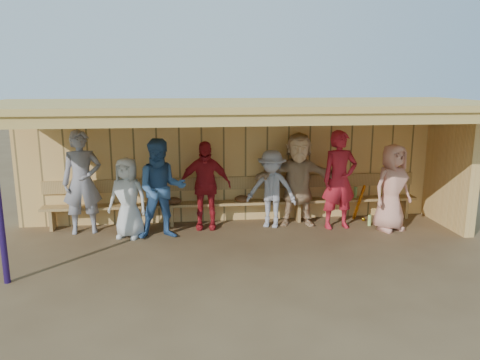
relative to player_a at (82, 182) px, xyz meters
name	(u,v)px	position (x,y,z in m)	size (l,w,h in m)	color
ground	(242,240)	(2.93, -0.81, -0.98)	(90.00, 90.00, 0.00)	brown
player_a	(82,182)	(0.00, 0.00, 0.00)	(0.72, 0.47, 1.97)	gray
player_b	(128,198)	(0.87, -0.37, -0.24)	(0.73, 0.48, 1.50)	silver
player_c	(161,189)	(1.49, -0.49, -0.06)	(0.90, 0.70, 1.85)	#345B90
player_d	(205,185)	(2.30, 0.00, -0.12)	(1.01, 0.42, 1.73)	#B01C23
player_e	(271,189)	(3.60, -0.07, -0.22)	(0.99, 0.57, 1.53)	#9B9AA3
player_f	(298,179)	(4.15, 0.00, -0.05)	(1.73, 0.55, 1.86)	tan
player_g	(339,180)	(4.90, -0.29, -0.02)	(0.70, 0.46, 1.93)	#B51D2A
player_h	(392,188)	(5.86, -0.54, -0.14)	(0.82, 0.54, 1.68)	#E1977F
dugout_structure	(258,143)	(3.32, -0.12, 0.71)	(8.80, 3.20, 2.50)	#E5B262
bench	(236,197)	(2.93, 0.31, -0.46)	(7.60, 0.34, 0.93)	tan
dugout_equipment	(227,201)	(2.74, 0.18, -0.49)	(4.28, 0.62, 0.80)	orange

